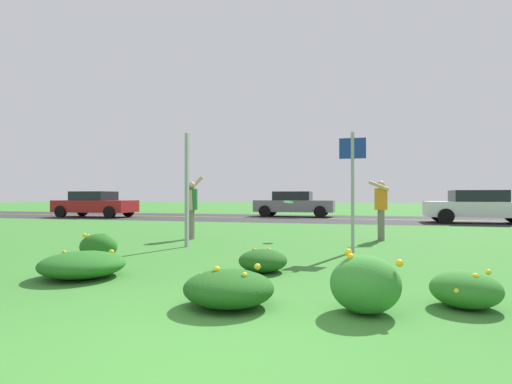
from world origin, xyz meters
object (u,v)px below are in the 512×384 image
object	(u,v)px
sign_post_by_roadside	(353,179)
frisbee_pale_blue	(288,202)
car_gray_center_left	(294,204)
car_white_center_right	(480,206)
person_thrower_green_shirt	(192,204)
car_red_leftmost	(95,204)
sign_post_near_path	(187,190)
person_catcher_orange_shirt	(381,205)

from	to	relation	value
sign_post_by_roadside	frisbee_pale_blue	xyz separation A→B (m)	(-1.77, 2.07, -0.52)
sign_post_by_roadside	car_gray_center_left	world-z (taller)	sign_post_by_roadside
sign_post_by_roadside	car_white_center_right	bearing A→B (deg)	64.33
car_gray_center_left	car_white_center_right	bearing A→B (deg)	-21.22
person_thrower_green_shirt	frisbee_pale_blue	distance (m)	2.70
car_red_leftmost	car_white_center_right	xyz separation A→B (m)	(19.58, 0.00, 0.00)
sign_post_near_path	car_gray_center_left	bearing A→B (deg)	89.22
car_red_leftmost	car_gray_center_left	world-z (taller)	same
frisbee_pale_blue	car_red_leftmost	size ratio (longest dim) A/B	0.06
sign_post_near_path	frisbee_pale_blue	distance (m)	2.97
sign_post_by_roadside	person_thrower_green_shirt	world-z (taller)	sign_post_by_roadside
car_red_leftmost	car_gray_center_left	distance (m)	11.31
frisbee_pale_blue	person_thrower_green_shirt	bearing A→B (deg)	-168.55
person_catcher_orange_shirt	frisbee_pale_blue	world-z (taller)	person_catcher_orange_shirt
sign_post_near_path	car_white_center_right	world-z (taller)	sign_post_near_path
person_catcher_orange_shirt	person_thrower_green_shirt	bearing A→B (deg)	-168.47
person_thrower_green_shirt	car_white_center_right	xyz separation A→B (m)	(9.58, 9.21, -0.22)
person_thrower_green_shirt	person_catcher_orange_shirt	xyz separation A→B (m)	(5.10, 1.04, 0.00)
sign_post_near_path	person_thrower_green_shirt	xyz separation A→B (m)	(-0.58, 1.59, -0.38)
frisbee_pale_blue	car_gray_center_left	xyz separation A→B (m)	(-1.86, 12.09, -0.30)
frisbee_pale_blue	car_white_center_right	xyz separation A→B (m)	(6.94, 8.68, -0.30)
car_red_leftmost	sign_post_near_path	bearing A→B (deg)	-45.55
sign_post_near_path	frisbee_pale_blue	bearing A→B (deg)	45.84
sign_post_by_roadside	frisbee_pale_blue	bearing A→B (deg)	130.63
sign_post_near_path	frisbee_pale_blue	xyz separation A→B (m)	(2.06, 2.12, -0.31)
frisbee_pale_blue	car_gray_center_left	size ratio (longest dim) A/B	0.06
sign_post_by_roadside	car_white_center_right	xyz separation A→B (m)	(5.16, 10.74, -0.82)
person_thrower_green_shirt	car_white_center_right	size ratio (longest dim) A/B	0.39
person_thrower_green_shirt	car_gray_center_left	bearing A→B (deg)	86.47
sign_post_by_roadside	car_gray_center_left	xyz separation A→B (m)	(-3.64, 14.16, -0.82)
sign_post_near_path	person_thrower_green_shirt	distance (m)	1.73
car_gray_center_left	frisbee_pale_blue	bearing A→B (deg)	-81.24
person_catcher_orange_shirt	car_white_center_right	bearing A→B (deg)	61.26
car_red_leftmost	car_gray_center_left	xyz separation A→B (m)	(10.78, 3.42, 0.00)
person_thrower_green_shirt	person_catcher_orange_shirt	world-z (taller)	person_thrower_green_shirt
frisbee_pale_blue	sign_post_near_path	bearing A→B (deg)	-134.16
sign_post_near_path	car_red_leftmost	distance (m)	15.13
sign_post_by_roadside	car_gray_center_left	size ratio (longest dim) A/B	0.57
sign_post_by_roadside	frisbee_pale_blue	size ratio (longest dim) A/B	9.43
car_white_center_right	sign_post_by_roadside	bearing A→B (deg)	-115.67
sign_post_by_roadside	car_red_leftmost	distance (m)	18.00
person_catcher_orange_shirt	car_red_leftmost	xyz separation A→B (m)	(-15.10, 8.17, -0.23)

